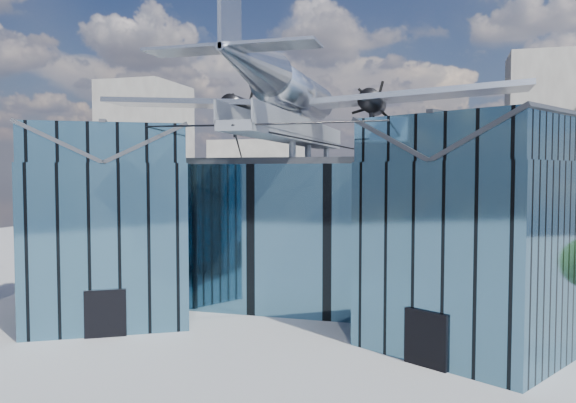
# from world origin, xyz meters

# --- Properties ---
(ground_plane) EXTENTS (120.00, 120.00, 0.00)m
(ground_plane) POSITION_xyz_m (0.00, 0.00, 0.00)
(ground_plane) COLOR gray
(museum) EXTENTS (32.88, 24.50, 17.60)m
(museum) POSITION_xyz_m (0.00, 5.82, 5.54)
(museum) COLOR #436F8A
(museum) RESTS_ON ground
(bg_towers) EXTENTS (77.00, 24.50, 26.00)m
(bg_towers) POSITION_xyz_m (1.45, 50.49, 10.01)
(bg_towers) COLOR gray
(bg_towers) RESTS_ON ground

